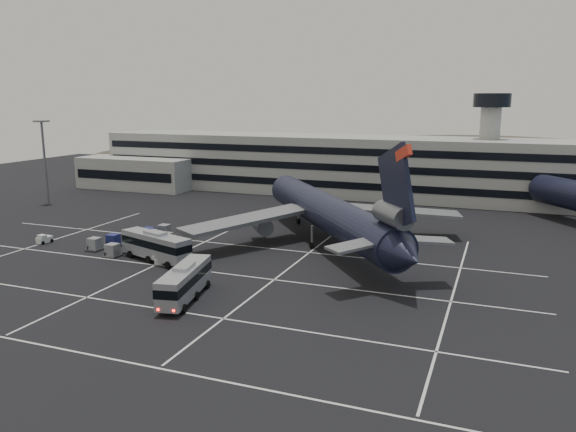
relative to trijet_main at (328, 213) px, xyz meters
The scene contains 11 objects.
ground 27.32m from the trijet_main, 119.71° to the right, with size 260.00×260.00×0.00m, color black.
lane_markings 26.24m from the trijet_main, 118.67° to the right, with size 90.00×55.62×0.01m.
terminal 50.57m from the trijet_main, 108.74° to the left, with size 125.00×26.00×24.00m.
hills 147.81m from the trijet_main, 88.16° to the left, with size 352.00×180.00×44.00m.
lightpole_left 69.59m from the trijet_main, behind, with size 2.40×2.40×18.28m.
trijet_main is the anchor object (origin of this frame).
bus_near 30.91m from the trijet_main, 105.30° to the right, with size 5.05×12.19×4.20m.
bus_far 26.96m from the trijet_main, 139.04° to the right, with size 12.68×6.63×4.38m.
tug_a 45.95m from the trijet_main, 160.26° to the right, with size 1.66×2.47×1.49m.
tug_b 27.11m from the trijet_main, 135.77° to the right, with size 2.06×2.35×1.30m.
uld_cluster 30.10m from the trijet_main, 158.09° to the right, with size 12.44×16.67×1.96m.
Camera 1 is at (38.58, -59.65, 22.84)m, focal length 35.00 mm.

